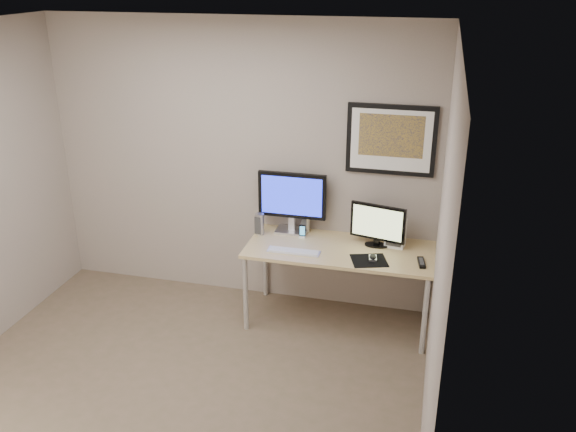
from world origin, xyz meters
name	(u,v)px	position (x,y,z in m)	size (l,w,h in m)	color
floor	(173,399)	(0.00, 0.00, 0.00)	(3.60, 3.60, 0.00)	brown
room	(183,169)	(0.00, 0.45, 1.64)	(3.60, 3.60, 3.60)	white
desk	(340,255)	(1.00, 1.35, 0.66)	(1.60, 0.70, 0.73)	tan
framed_art	(391,140)	(1.35, 1.68, 1.62)	(0.75, 0.04, 0.60)	black
monitor_large	(292,200)	(0.52, 1.59, 1.04)	(0.62, 0.20, 0.56)	#BBBBC1
monitor_tv	(378,224)	(1.30, 1.47, 0.93)	(0.48, 0.15, 0.38)	black
speaker_left	(260,224)	(0.25, 1.47, 0.83)	(0.08, 0.08, 0.20)	#BBBBC1
speaker_right	(306,222)	(0.64, 1.63, 0.82)	(0.07, 0.07, 0.18)	#BBBBC1
phone_dock	(302,231)	(0.64, 1.49, 0.79)	(0.06, 0.06, 0.12)	black
keyboard	(294,251)	(0.63, 1.18, 0.74)	(0.45, 0.12, 0.02)	silver
mousepad	(369,261)	(1.27, 1.17, 0.73)	(0.28, 0.25, 0.00)	black
mouse	(373,257)	(1.30, 1.20, 0.75)	(0.06, 0.10, 0.03)	black
remote	(421,262)	(1.69, 1.22, 0.74)	(0.05, 0.19, 0.02)	black
fan_unit	(396,233)	(1.45, 1.50, 0.85)	(0.16, 0.12, 0.25)	white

